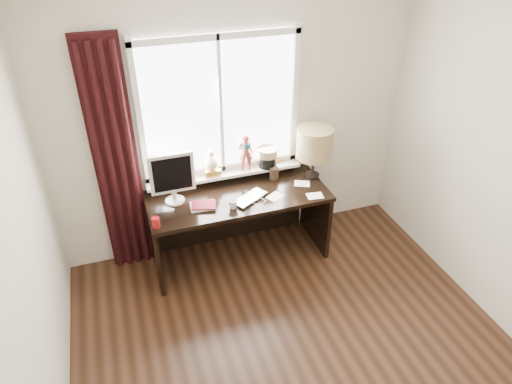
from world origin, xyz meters
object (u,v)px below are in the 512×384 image
object	(u,v)px
desk	(236,210)
table_lamp	(315,144)
laptop	(250,198)
mug	(233,204)
red_cup	(156,222)
monitor	(172,175)

from	to	relation	value
desk	table_lamp	world-z (taller)	table_lamp
laptop	mug	size ratio (longest dim) A/B	3.93
red_cup	table_lamp	world-z (taller)	table_lamp
table_lamp	laptop	bearing A→B (deg)	-164.74
mug	monitor	bearing A→B (deg)	150.44
mug	table_lamp	bearing A→B (deg)	17.04
red_cup	desk	distance (m)	0.92
desk	table_lamp	xyz separation A→B (m)	(0.80, -0.01, 0.61)
red_cup	monitor	size ratio (longest dim) A/B	0.18
monitor	laptop	bearing A→B (deg)	-15.82
laptop	table_lamp	distance (m)	0.82
laptop	desk	size ratio (longest dim) A/B	0.21
mug	red_cup	world-z (taller)	same
mug	table_lamp	distance (m)	1.00
red_cup	table_lamp	distance (m)	1.67
red_cup	monitor	bearing A→B (deg)	56.47
red_cup	monitor	world-z (taller)	monitor
laptop	monitor	distance (m)	0.74
monitor	table_lamp	xyz separation A→B (m)	(1.38, 0.01, 0.09)
red_cup	table_lamp	xyz separation A→B (m)	(1.60, 0.34, 0.32)
laptop	table_lamp	world-z (taller)	table_lamp
monitor	desk	bearing A→B (deg)	2.08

